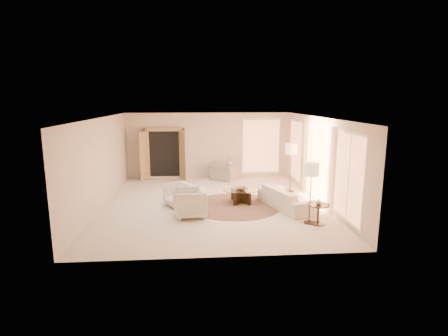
{
  "coord_description": "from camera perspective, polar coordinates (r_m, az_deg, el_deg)",
  "views": [
    {
      "loc": [
        -0.47,
        -11.03,
        3.36
      ],
      "look_at": [
        0.4,
        0.4,
        1.1
      ],
      "focal_mm": 28.0,
      "sensor_mm": 36.0,
      "label": 1
    }
  ],
  "objects": [
    {
      "name": "curtains_right",
      "position": [
        12.8,
        13.31,
        1.59
      ],
      "size": [
        0.06,
        5.2,
        2.6
      ],
      "primitive_type": null,
      "color": "#C2B587",
      "rests_on": "room"
    },
    {
      "name": "sofa",
      "position": [
        11.15,
        10.15,
        -4.83
      ],
      "size": [
        1.51,
        2.36,
        0.64
      ],
      "primitive_type": "imported",
      "rotation": [
        0.0,
        0.0,
        1.89
      ],
      "color": "silver",
      "rests_on": "room"
    },
    {
      "name": "floor_lamp_near",
      "position": [
        12.86,
        10.9,
        2.71
      ],
      "size": [
        0.43,
        0.43,
        1.78
      ],
      "rotation": [
        0.0,
        0.0,
        -0.08
      ],
      "color": "#2F221B",
      "rests_on": "room"
    },
    {
      "name": "bowl",
      "position": [
        11.48,
        2.78,
        -3.37
      ],
      "size": [
        0.39,
        0.39,
        0.09
      ],
      "primitive_type": "imported",
      "rotation": [
        0.0,
        0.0,
        0.13
      ],
      "color": "brown",
      "rests_on": "coffee_table"
    },
    {
      "name": "room",
      "position": [
        11.21,
        -1.88,
        1.07
      ],
      "size": [
        7.04,
        8.04,
        2.83
      ],
      "color": "silver",
      "rests_on": "ground"
    },
    {
      "name": "end_table",
      "position": [
        9.89,
        15.14,
        -6.75
      ],
      "size": [
        0.6,
        0.6,
        0.56
      ],
      "rotation": [
        0.0,
        0.0,
        0.15
      ],
      "color": "black",
      "rests_on": "room"
    },
    {
      "name": "floor_lamp_far",
      "position": [
        9.66,
        14.08,
        -0.67
      ],
      "size": [
        0.41,
        0.41,
        1.69
      ],
      "rotation": [
        0.0,
        0.0,
        -0.27
      ],
      "color": "#2F221B",
      "rests_on": "room"
    },
    {
      "name": "armchair_left",
      "position": [
        11.25,
        -7.4,
        -4.22
      ],
      "size": [
        1.01,
        1.03,
        0.79
      ],
      "primitive_type": "imported",
      "rotation": [
        0.0,
        0.0,
        -1.05
      ],
      "color": "silver",
      "rests_on": "room"
    },
    {
      "name": "window_back_corner",
      "position": [
        15.36,
        6.08,
        3.57
      ],
      "size": [
        1.7,
        0.1,
        2.4
      ],
      "primitive_type": null,
      "color": "#EB945E",
      "rests_on": "room"
    },
    {
      "name": "side_table",
      "position": [
        14.8,
        0.95,
        -0.61
      ],
      "size": [
        0.49,
        0.49,
        0.57
      ],
      "rotation": [
        0.0,
        0.0,
        -0.38
      ],
      "color": "#2F221B",
      "rests_on": "room"
    },
    {
      "name": "windows_right",
      "position": [
        11.97,
        14.84,
        1.11
      ],
      "size": [
        0.1,
        6.4,
        2.4
      ],
      "primitive_type": null,
      "color": "#EB945E",
      "rests_on": "room"
    },
    {
      "name": "coffee_table",
      "position": [
        11.54,
        2.77,
        -4.36
      ],
      "size": [
        1.21,
        1.21,
        0.44
      ],
      "rotation": [
        0.0,
        0.0,
        0.01
      ],
      "color": "black",
      "rests_on": "room"
    },
    {
      "name": "end_vase",
      "position": [
        9.82,
        15.21,
        -5.31
      ],
      "size": [
        0.21,
        0.21,
        0.17
      ],
      "primitive_type": "imported",
      "rotation": [
        0.0,
        0.0,
        -0.4
      ],
      "color": "silver",
      "rests_on": "end_table"
    },
    {
      "name": "french_doors",
      "position": [
        15.09,
        -9.75,
        2.25
      ],
      "size": [
        1.95,
        0.66,
        2.16
      ],
      "color": "tan",
      "rests_on": "room"
    },
    {
      "name": "accent_chair",
      "position": [
        14.76,
        0.05,
        -0.18
      ],
      "size": [
        1.26,
        1.16,
        0.92
      ],
      "primitive_type": "imported",
      "rotation": [
        0.0,
        0.0,
        2.55
      ],
      "color": "gray",
      "rests_on": "room"
    },
    {
      "name": "area_rug",
      "position": [
        11.28,
        1.73,
        -6.15
      ],
      "size": [
        3.51,
        3.51,
        0.01
      ],
      "primitive_type": "cylinder",
      "rotation": [
        0.0,
        0.0,
        0.22
      ],
      "color": "#3A251B",
      "rests_on": "room"
    },
    {
      "name": "side_vase",
      "position": [
        14.73,
        0.96,
        0.73
      ],
      "size": [
        0.33,
        0.33,
        0.26
      ],
      "primitive_type": "imported",
      "rotation": [
        0.0,
        0.0,
        0.43
      ],
      "color": "silver",
      "rests_on": "side_table"
    },
    {
      "name": "armchair_right",
      "position": [
        10.2,
        -5.53,
        -5.45
      ],
      "size": [
        0.89,
        0.95,
        0.91
      ],
      "primitive_type": "imported",
      "rotation": [
        0.0,
        0.0,
        -1.49
      ],
      "color": "silver",
      "rests_on": "room"
    }
  ]
}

